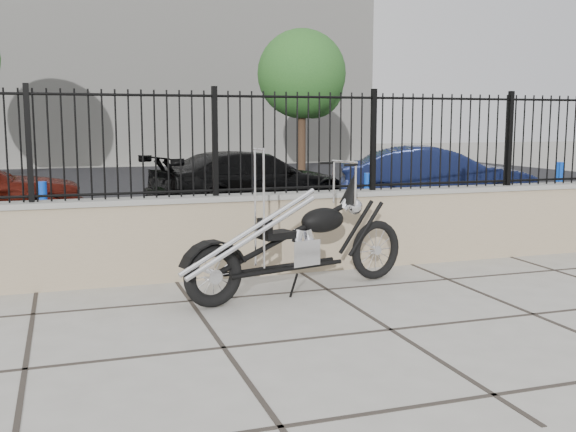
# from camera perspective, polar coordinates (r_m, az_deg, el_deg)

# --- Properties ---
(ground_plane) EXTENTS (90.00, 90.00, 0.00)m
(ground_plane) POSITION_cam_1_polar(r_m,az_deg,el_deg) (6.06, 8.69, -9.51)
(ground_plane) COLOR #99968E
(ground_plane) RESTS_ON ground
(parking_lot) EXTENTS (30.00, 30.00, 0.00)m
(parking_lot) POSITION_cam_1_polar(r_m,az_deg,el_deg) (17.92, -9.84, 2.10)
(parking_lot) COLOR black
(parking_lot) RESTS_ON ground
(retaining_wall) EXTENTS (14.00, 0.36, 0.96)m
(retaining_wall) POSITION_cam_1_polar(r_m,az_deg,el_deg) (8.19, 0.77, -1.35)
(retaining_wall) COLOR gray
(retaining_wall) RESTS_ON ground_plane
(iron_fence) EXTENTS (14.00, 0.08, 1.20)m
(iron_fence) POSITION_cam_1_polar(r_m,az_deg,el_deg) (8.08, 0.79, 6.22)
(iron_fence) COLOR black
(iron_fence) RESTS_ON retaining_wall
(background_building) EXTENTS (22.00, 6.00, 8.00)m
(background_building) POSITION_cam_1_polar(r_m,az_deg,el_deg) (31.81, -13.93, 11.74)
(background_building) COLOR beige
(background_building) RESTS_ON ground_plane
(chopper_motorcycle) EXTENTS (2.66, 1.15, 1.58)m
(chopper_motorcycle) POSITION_cam_1_polar(r_m,az_deg,el_deg) (7.07, 0.77, -0.32)
(chopper_motorcycle) COLOR black
(chopper_motorcycle) RESTS_ON ground_plane
(car_black) EXTENTS (4.53, 2.82, 1.22)m
(car_black) POSITION_cam_1_polar(r_m,az_deg,el_deg) (13.58, -3.12, 2.94)
(car_black) COLOR black
(car_black) RESTS_ON parking_lot
(car_blue) EXTENTS (4.19, 2.68, 1.30)m
(car_blue) POSITION_cam_1_polar(r_m,az_deg,el_deg) (14.18, 12.43, 3.14)
(car_blue) COLOR #0E1534
(car_blue) RESTS_ON parking_lot
(bollard_a) EXTENTS (0.14, 0.14, 0.97)m
(bollard_a) POSITION_cam_1_polar(r_m,az_deg,el_deg) (10.23, -19.96, 0.07)
(bollard_a) COLOR #0A4DA4
(bollard_a) RESTS_ON ground_plane
(bollard_b) EXTENTS (0.13, 0.13, 1.01)m
(bollard_b) POSITION_cam_1_polar(r_m,az_deg,el_deg) (10.74, 6.74, 0.96)
(bollard_b) COLOR #0B35AF
(bollard_b) RESTS_ON ground_plane
(bollard_c) EXTENTS (0.16, 0.16, 1.13)m
(bollard_c) POSITION_cam_1_polar(r_m,az_deg,el_deg) (12.33, 21.90, 1.63)
(bollard_c) COLOR blue
(bollard_c) RESTS_ON ground_plane
(tree_right) EXTENTS (2.98, 2.98, 5.03)m
(tree_right) POSITION_cam_1_polar(r_m,az_deg,el_deg) (23.13, 1.17, 12.27)
(tree_right) COLOR #382619
(tree_right) RESTS_ON ground_plane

